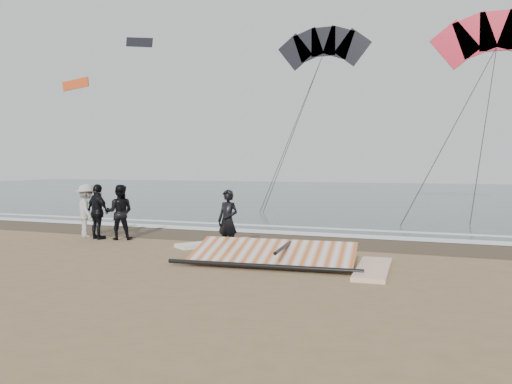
# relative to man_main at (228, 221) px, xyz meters

# --- Properties ---
(ground) EXTENTS (120.00, 120.00, 0.00)m
(ground) POSITION_rel_man_main_xyz_m (1.01, -1.74, -0.86)
(ground) COLOR #8C704C
(ground) RESTS_ON ground
(sea) EXTENTS (120.00, 54.00, 0.02)m
(sea) POSITION_rel_man_main_xyz_m (1.01, 31.26, -0.85)
(sea) COLOR #233838
(sea) RESTS_ON ground
(wet_sand) EXTENTS (120.00, 2.80, 0.01)m
(wet_sand) POSITION_rel_man_main_xyz_m (1.01, 2.76, -0.85)
(wet_sand) COLOR #4C3D2B
(wet_sand) RESTS_ON ground
(foam_near) EXTENTS (120.00, 0.90, 0.01)m
(foam_near) POSITION_rel_man_main_xyz_m (1.01, 4.16, -0.83)
(foam_near) COLOR white
(foam_near) RESTS_ON sea
(foam_far) EXTENTS (120.00, 0.45, 0.01)m
(foam_far) POSITION_rel_man_main_xyz_m (1.01, 5.86, -0.83)
(foam_far) COLOR white
(foam_far) RESTS_ON sea
(man_main) EXTENTS (0.70, 0.54, 1.72)m
(man_main) POSITION_rel_man_main_xyz_m (0.00, 0.00, 0.00)
(man_main) COLOR black
(man_main) RESTS_ON ground
(board_white) EXTENTS (0.81, 2.53, 0.10)m
(board_white) POSITION_rel_man_main_xyz_m (4.09, -1.15, -0.81)
(board_white) COLOR white
(board_white) RESTS_ON ground
(board_cream) EXTENTS (1.99, 2.43, 0.10)m
(board_cream) POSITION_rel_man_main_xyz_m (-0.79, 0.98, -0.81)
(board_cream) COLOR white
(board_cream) RESTS_ON ground
(trio_cluster) EXTENTS (2.58, 1.28, 1.79)m
(trio_cluster) POSITION_rel_man_main_xyz_m (-4.97, 0.88, 0.03)
(trio_cluster) COLOR black
(trio_cluster) RESTS_ON ground
(sail_rig) EXTENTS (4.55, 2.08, 0.51)m
(sail_rig) POSITION_rel_man_main_xyz_m (1.66, -1.09, -0.66)
(sail_rig) COLOR black
(sail_rig) RESTS_ON ground
(kite_red) EXTENTS (7.15, 4.35, 12.54)m
(kite_red) POSITION_rel_man_main_xyz_m (7.93, 15.81, 7.82)
(kite_red) COLOR red
(kite_red) RESTS_ON ground
(kite_dark) EXTENTS (7.38, 5.79, 15.26)m
(kite_dark) POSITION_rel_man_main_xyz_m (-2.51, 22.19, 9.61)
(kite_dark) COLOR black
(kite_dark) RESTS_ON ground
(distant_kites) EXTENTS (24.48, 4.12, 5.70)m
(distant_kites) POSITION_rel_man_main_xyz_m (-31.59, 28.26, 11.78)
(distant_kites) COLOR #E3481A
(distant_kites) RESTS_ON ground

